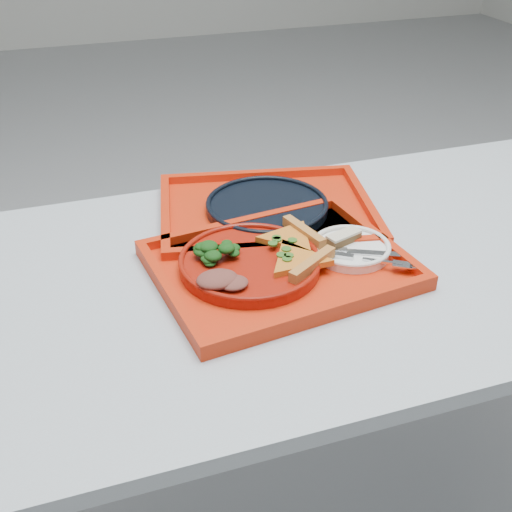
% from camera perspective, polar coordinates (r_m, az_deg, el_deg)
% --- Properties ---
extents(ground, '(10.00, 10.00, 0.00)m').
position_cam_1_polar(ground, '(1.77, 5.32, -21.16)').
color(ground, gray).
rests_on(ground, ground).
extents(table, '(1.60, 0.80, 0.75)m').
position_cam_1_polar(table, '(1.29, 6.80, -2.85)').
color(table, '#A0A8B3').
rests_on(table, ground).
extents(tray_main, '(0.49, 0.40, 0.01)m').
position_cam_1_polar(tray_main, '(1.20, 2.11, -1.13)').
color(tray_main, red).
rests_on(tray_main, table).
extents(tray_far, '(0.51, 0.43, 0.01)m').
position_cam_1_polar(tray_far, '(1.38, 0.97, 3.82)').
color(tray_far, red).
rests_on(tray_far, table).
extents(dinner_plate, '(0.26, 0.26, 0.02)m').
position_cam_1_polar(dinner_plate, '(1.18, -0.56, -0.74)').
color(dinner_plate, maroon).
rests_on(dinner_plate, tray_main).
extents(side_plate, '(0.15, 0.15, 0.01)m').
position_cam_1_polar(side_plate, '(1.24, 8.42, 0.54)').
color(side_plate, white).
rests_on(side_plate, tray_main).
extents(navy_plate, '(0.26, 0.26, 0.02)m').
position_cam_1_polar(navy_plate, '(1.38, 0.98, 4.34)').
color(navy_plate, black).
rests_on(navy_plate, tray_far).
extents(pizza_slice_a, '(0.17, 0.18, 0.02)m').
position_cam_1_polar(pizza_slice_a, '(1.17, 3.66, -0.16)').
color(pizza_slice_a, gold).
rests_on(pizza_slice_a, dinner_plate).
extents(pizza_slice_b, '(0.16, 0.15, 0.02)m').
position_cam_1_polar(pizza_slice_b, '(1.23, 3.03, 1.73)').
color(pizza_slice_b, gold).
rests_on(pizza_slice_b, dinner_plate).
extents(salad_heap, '(0.08, 0.07, 0.04)m').
position_cam_1_polar(salad_heap, '(1.18, -3.39, 0.94)').
color(salad_heap, black).
rests_on(salad_heap, dinner_plate).
extents(meat_portion, '(0.07, 0.06, 0.02)m').
position_cam_1_polar(meat_portion, '(1.10, -3.47, -2.08)').
color(meat_portion, brown).
rests_on(meat_portion, dinner_plate).
extents(dessert_bar, '(0.08, 0.05, 0.02)m').
position_cam_1_polar(dessert_bar, '(1.24, 7.79, 1.64)').
color(dessert_bar, '#4D3119').
rests_on(dessert_bar, side_plate).
extents(knife, '(0.17, 0.09, 0.01)m').
position_cam_1_polar(knife, '(1.22, 8.79, 0.43)').
color(knife, silver).
rests_on(knife, side_plate).
extents(fork, '(0.17, 0.12, 0.01)m').
position_cam_1_polar(fork, '(1.20, 9.37, -0.20)').
color(fork, silver).
rests_on(fork, side_plate).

